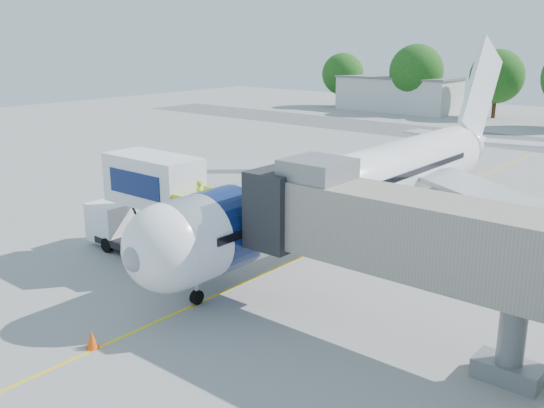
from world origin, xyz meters
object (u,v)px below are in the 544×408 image
Objects in this scene: catering_hiloader at (147,206)px; ground_tug at (76,408)px; aircraft at (365,182)px; jet_bridge at (395,232)px.

catering_hiloader is 2.29× the size of ground_tug.
aircraft is 22.28m from ground_tug.
ground_tug is (3.63, -21.87, -2.25)m from aircraft.
catering_hiloader is at bearing -119.41° from aircraft.
aircraft is at bearing 125.70° from jet_bridge.
aircraft reaches higher than catering_hiloader.
catering_hiloader reaches higher than ground_tug.
ground_tug is at bearing -112.09° from jet_bridge.
aircraft is 10.18× the size of ground_tug.
aircraft is 13.77m from jet_bridge.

